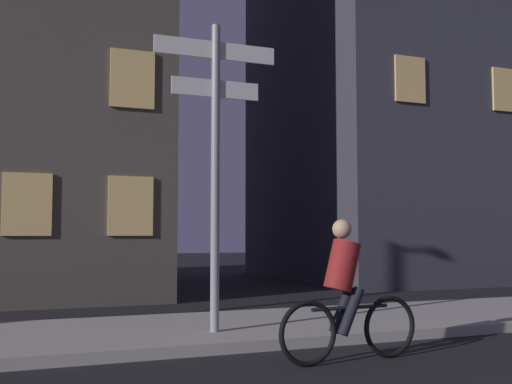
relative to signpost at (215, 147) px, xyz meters
The scene contains 4 objects.
sidewalk_kerb 2.87m from the signpost, 25.82° to the left, with size 40.00×2.79×0.14m, color #9E9991.
signpost is the anchor object (origin of this frame).
cyclist 2.75m from the signpost, 59.22° to the right, with size 1.82×0.35×1.61m.
building_right_block 14.46m from the signpost, 42.15° to the left, with size 9.45×8.10×16.60m.
Camera 1 is at (-3.51, -1.90, 1.45)m, focal length 41.48 mm.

